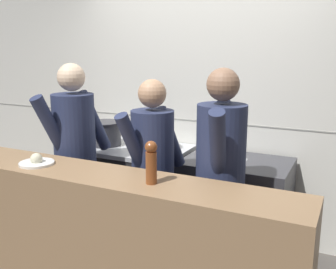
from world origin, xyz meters
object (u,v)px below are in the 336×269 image
oven_range (132,190)px  stock_pot (106,133)px  chef_line (220,176)px  mixing_bowl_steel (232,153)px  plated_dish_main (37,162)px  chef_sous (153,172)px  sauce_pot (156,139)px  pepper_mill (151,161)px  chef_head_cook (75,154)px

oven_range → stock_pot: size_ratio=3.46×
chef_line → mixing_bowl_steel: bearing=88.1°
plated_dish_main → chef_sous: 0.88m
stock_pot → chef_line: size_ratio=0.19×
oven_range → sauce_pot: 0.62m
mixing_bowl_steel → chef_line: size_ratio=0.16×
mixing_bowl_steel → pepper_mill: bearing=-98.1°
oven_range → chef_head_cook: 0.85m
oven_range → pepper_mill: (0.85, -1.15, 0.72)m
oven_range → pepper_mill: size_ratio=4.04×
oven_range → sauce_pot: bearing=6.1°
stock_pot → sauce_pot: bearing=8.2°
chef_line → oven_range: bearing=138.5°
sauce_pot → chef_line: (0.87, -0.67, -0.04)m
plated_dish_main → chef_line: size_ratio=0.15×
sauce_pot → stock_pot: bearing=-171.8°
sauce_pot → pepper_mill: (0.58, -1.18, 0.17)m
stock_pot → sauce_pot: stock_pot is taller
stock_pot → pepper_mill: pepper_mill is taller
plated_dish_main → oven_range: bearing=84.5°
pepper_mill → plated_dish_main: bearing=-179.6°
chef_head_cook → chef_sous: (0.75, 0.02, -0.06)m
oven_range → sauce_pot: size_ratio=3.47×
mixing_bowl_steel → plated_dish_main: plated_dish_main is taller
mixing_bowl_steel → sauce_pot: bearing=-178.9°
oven_range → stock_pot: (-0.27, -0.05, 0.58)m
chef_sous → pepper_mill: bearing=-44.9°
stock_pot → pepper_mill: (1.11, -1.10, 0.15)m
mixing_bowl_steel → chef_sous: size_ratio=0.17×
sauce_pot → mixing_bowl_steel: 0.75m
oven_range → chef_sous: (0.58, -0.63, 0.46)m
chef_line → stock_pot: bearing=145.0°
sauce_pot → mixing_bowl_steel: size_ratio=1.14×
pepper_mill → chef_line: bearing=60.2°
chef_head_cook → chef_sous: bearing=18.4°
sauce_pot → chef_sous: 0.74m
stock_pot → mixing_bowl_steel: bearing=4.1°
sauce_pot → chef_head_cook: (-0.43, -0.68, -0.04)m
sauce_pot → plated_dish_main: bearing=-107.6°
mixing_bowl_steel → chef_sous: chef_sous is taller
plated_dish_main → chef_sous: chef_sous is taller
chef_line → chef_head_cook: bearing=168.2°
sauce_pot → plated_dish_main: plated_dish_main is taller
sauce_pot → pepper_mill: pepper_mill is taller
plated_dish_main → chef_line: (1.25, 0.52, -0.08)m
pepper_mill → chef_sous: 0.64m
mixing_bowl_steel → chef_head_cook: (-1.18, -0.69, 0.02)m
sauce_pot → pepper_mill: 1.33m
oven_range → pepper_mill: pepper_mill is taller
mixing_bowl_steel → chef_line: (0.12, -0.69, 0.01)m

